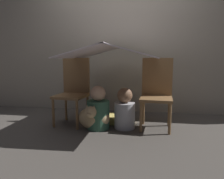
% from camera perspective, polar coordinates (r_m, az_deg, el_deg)
% --- Properties ---
extents(ground_plane, '(8.80, 8.80, 0.00)m').
position_cam_1_polar(ground_plane, '(3.00, -0.22, -10.02)').
color(ground_plane, '#47423D').
extents(wall_back, '(7.00, 0.05, 2.50)m').
position_cam_1_polar(wall_back, '(3.86, 2.41, 12.88)').
color(wall_back, gray).
rests_on(wall_back, ground_plane).
extents(chair_left, '(0.46, 0.46, 0.94)m').
position_cam_1_polar(chair_left, '(3.18, -10.09, 0.15)').
color(chair_left, brown).
rests_on(chair_left, ground_plane).
extents(chair_right, '(0.44, 0.44, 0.94)m').
position_cam_1_polar(chair_right, '(2.99, 11.56, -0.39)').
color(chair_right, brown).
rests_on(chair_right, ground_plane).
extents(sheet_canopy, '(1.18, 1.28, 0.17)m').
position_cam_1_polar(sheet_canopy, '(2.92, 0.00, 9.87)').
color(sheet_canopy, silver).
extents(person_front, '(0.30, 0.30, 0.58)m').
position_cam_1_polar(person_front, '(2.92, -3.62, -5.51)').
color(person_front, '#38664C').
rests_on(person_front, ground_plane).
extents(person_second, '(0.28, 0.28, 0.55)m').
position_cam_1_polar(person_second, '(2.94, 3.33, -5.57)').
color(person_second, '#B2B2B7').
rests_on(person_second, ground_plane).
extents(dog, '(0.42, 0.38, 0.36)m').
position_cam_1_polar(dog, '(2.90, -4.87, -7.28)').
color(dog, tan).
rests_on(dog, ground_plane).
extents(floor_cushion, '(0.40, 0.32, 0.10)m').
position_cam_1_polar(floor_cushion, '(3.25, 1.83, -7.67)').
color(floor_cushion, '#E5CC66').
rests_on(floor_cushion, ground_plane).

